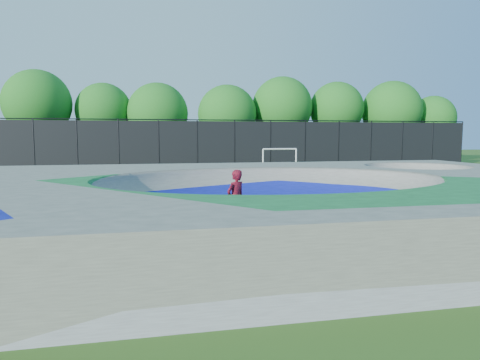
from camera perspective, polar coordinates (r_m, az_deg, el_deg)
The scene contains 7 objects.
ground at distance 13.64m, azimuth 4.19°, elevation -5.86°, with size 120.00×120.00×0.00m, color #2E5317.
skate_deck at distance 13.51m, azimuth 4.21°, elevation -2.74°, with size 22.00×14.00×1.50m, color gray.
skater at distance 12.70m, azimuth -0.58°, elevation -2.63°, with size 0.65×0.43×1.79m, color red.
skateboard at distance 12.86m, azimuth -0.57°, elevation -6.46°, with size 0.78×0.22×0.05m, color black.
soccer_goal at distance 32.75m, azimuth 5.32°, elevation 3.27°, with size 2.75×0.12×1.81m.
fence at distance 34.03m, azimuth -5.71°, elevation 4.79°, with size 48.09×0.09×4.04m.
treeline at distance 38.89m, azimuth -4.26°, elevation 9.30°, with size 51.17×7.16×8.23m.
Camera 1 is at (-3.73, -12.82, 2.80)m, focal length 32.00 mm.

